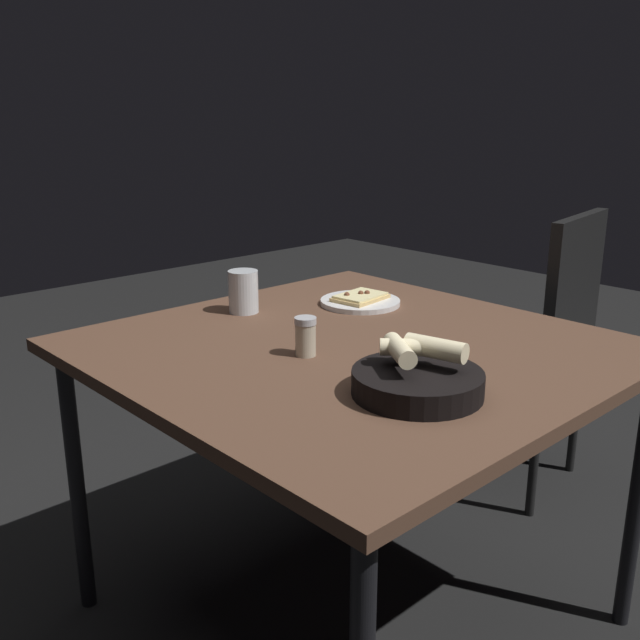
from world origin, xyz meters
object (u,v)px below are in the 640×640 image
(pizza_plate, at_px, (360,301))
(bread_basket, at_px, (418,378))
(beer_glass, at_px, (243,294))
(dining_table, at_px, (353,366))
(chair_near, at_px, (536,340))
(pepper_shaker, at_px, (305,339))

(pizza_plate, xyz_separation_m, bread_basket, (-0.40, -0.54, 0.02))
(beer_glass, bearing_deg, pizza_plate, -29.03)
(dining_table, height_order, chair_near, chair_near)
(dining_table, distance_m, chair_near, 0.95)
(pizza_plate, relative_size, pepper_shaker, 2.54)
(pizza_plate, bearing_deg, beer_glass, 150.97)
(pizza_plate, relative_size, bread_basket, 0.88)
(bread_basket, bearing_deg, pizza_plate, 53.57)
(bread_basket, height_order, beer_glass, beer_glass)
(dining_table, xyz_separation_m, chair_near, (0.94, 0.06, -0.16))
(bread_basket, bearing_deg, dining_table, 66.59)
(pizza_plate, distance_m, pepper_shaker, 0.46)
(dining_table, distance_m, bread_basket, 0.34)
(pepper_shaker, bearing_deg, beer_glass, 73.27)
(bread_basket, relative_size, chair_near, 0.27)
(pizza_plate, relative_size, beer_glass, 1.96)
(dining_table, xyz_separation_m, pizza_plate, (0.26, 0.23, 0.07))
(dining_table, height_order, pizza_plate, pizza_plate)
(dining_table, relative_size, bread_basket, 4.42)
(pizza_plate, height_order, pepper_shaker, pepper_shaker)
(beer_glass, bearing_deg, dining_table, -86.58)
(chair_near, bearing_deg, pepper_shaker, -177.68)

